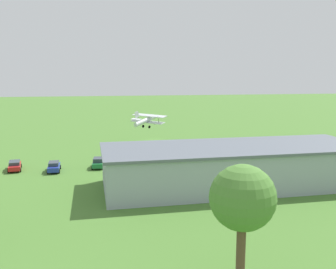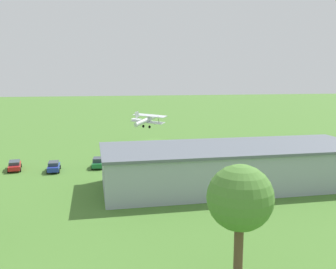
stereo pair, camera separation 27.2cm
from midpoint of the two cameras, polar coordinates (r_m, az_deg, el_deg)
ground_plane at (r=88.38m, az=-2.10°, el=-0.93°), size 400.00×400.00×0.00m
hangar at (r=52.85m, az=10.27°, el=-4.70°), size 36.74×13.57×5.66m
biplane at (r=83.65m, az=-3.23°, el=2.21°), size 7.97×8.59×4.02m
car_green at (r=63.51m, az=-10.50°, el=-4.23°), size 2.30×4.19×1.67m
car_blue at (r=62.72m, az=-16.93°, el=-4.67°), size 2.04×4.23×1.58m
car_red at (r=65.76m, az=-22.26°, el=-4.36°), size 2.58×4.91×1.49m
person_at_fence_line at (r=73.26m, az=13.49°, el=-2.61°), size 0.47×0.47×1.60m
person_watching_takeoff at (r=71.61m, az=17.00°, el=-3.00°), size 0.46×0.46×1.64m
person_walking_on_apron at (r=74.01m, az=20.69°, el=-2.77°), size 0.41×0.41×1.73m
person_crossing_taxiway at (r=75.01m, az=17.84°, el=-2.51°), size 0.53×0.53×1.65m
tree_near_perimeter_road at (r=27.13m, az=11.22°, el=-9.62°), size 4.75×4.75×9.10m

